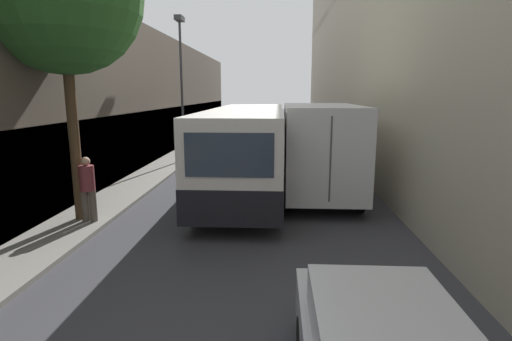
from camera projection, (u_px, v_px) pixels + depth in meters
name	position (u px, v px, depth m)	size (l,w,h in m)	color
ground_plane	(255.00, 189.00, 15.01)	(150.00, 150.00, 0.00)	#38383D
sidewalk_left	(134.00, 186.00, 15.25)	(1.71, 60.00, 0.11)	gray
building_left_shopfront	(78.00, 106.00, 14.77)	(2.40, 60.00, 6.77)	#51473D
bus	(248.00, 147.00, 14.67)	(2.55, 11.15, 3.00)	silver
box_truck	(318.00, 147.00, 14.07)	(2.39, 7.17, 3.17)	silver
pedestrian	(88.00, 187.00, 10.74)	(0.41, 0.39, 1.77)	brown
street_lamp	(181.00, 63.00, 19.84)	(0.36, 0.80, 7.12)	#38383D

